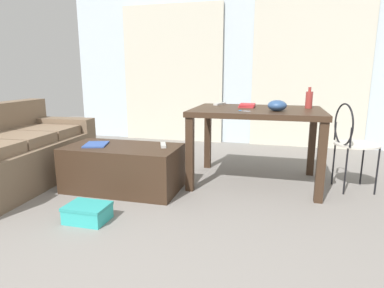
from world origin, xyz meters
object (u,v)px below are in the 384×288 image
Objects in this scene: couch at (10,154)px; tv_remote_on_table at (220,104)px; scissors at (243,111)px; wire_chair at (350,137)px; shoebox at (88,213)px; bowl at (277,106)px; magazine at (96,144)px; tv_remote_primary at (163,145)px; craft_table at (257,119)px; bottle_near at (309,99)px; coffee_table at (123,168)px; book_stack at (247,105)px.

couch is 2.21m from tv_remote_on_table.
couch is 15.65× the size of scissors.
wire_chair reaches higher than shoebox.
bowl reaches higher than magazine.
bowl is 1.11m from tv_remote_primary.
tv_remote_on_table reaches higher than craft_table.
shoebox is (-1.33, -1.07, -0.74)m from bowl.
craft_table is 0.95m from tv_remote_primary.
tv_remote_primary is (-0.40, -0.74, -0.33)m from tv_remote_on_table.
craft_table is at bearing 3.97° from magazine.
scissors reaches higher than magazine.
bottle_near is (2.84, 0.83, 0.53)m from couch.
bowl is 0.77m from tv_remote_on_table.
coffee_table is 6.08× the size of tv_remote_primary.
shoebox is at bearing -141.26° from bowl.
wire_chair is 4.36× the size of tv_remote_on_table.
coffee_table is 1.38m from craft_table.
tv_remote_on_table is at bearing 167.12° from wire_chair.
couch reaches higher than magazine.
wire_chair reaches higher than book_stack.
wire_chair is 1.03m from scissors.
craft_table is at bearing 23.83° from coffee_table.
couch is at bearing 154.89° from shoebox.
craft_table is at bearing 47.06° from shoebox.
couch is 2.33m from scissors.
book_stack is (-0.97, 0.13, 0.26)m from wire_chair.
tv_remote_on_table is (-0.91, 0.13, -0.08)m from bottle_near.
shoebox is at bearing -148.32° from wire_chair.
craft_table is (1.19, 0.53, 0.44)m from coffee_table.
craft_table is at bearing -179.47° from wire_chair.
tv_remote_on_table is (-0.42, 0.30, 0.11)m from craft_table.
craft_table is 6.03× the size of bottle_near.
book_stack is at bearing 19.55° from couch.
magazine is (-1.03, -0.85, -0.33)m from tv_remote_on_table.
couch is 1.36m from shoebox.
bowl reaches higher than scissors.
wire_chair is at bearing 14.60° from coffee_table.
bowl is (2.54, 0.50, 0.50)m from couch.
scissors reaches higher than tv_remote_primary.
bowl is 1.86m from shoebox.
wire_chair is 3.25× the size of magazine.
coffee_table is 1.29× the size of wire_chair.
craft_table reaches higher than tv_remote_primary.
shoebox is (-2.01, -1.24, -0.44)m from wire_chair.
wire_chair is 7.18× the size of scissors.
bottle_near is 0.66× the size of shoebox.
tv_remote_primary is at bearing 13.71° from coffee_table.
craft_table is at bearing -160.62° from bottle_near.
book_stack is (-0.60, -0.04, -0.07)m from bottle_near.
coffee_table is 0.72m from shoebox.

